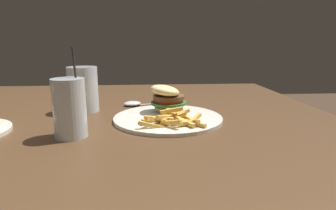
{
  "coord_description": "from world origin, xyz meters",
  "views": [
    {
      "loc": [
        -0.77,
        -0.1,
        0.92
      ],
      "look_at": [
        0.01,
        -0.16,
        0.74
      ],
      "focal_mm": 30.0,
      "sensor_mm": 36.0,
      "label": 1
    }
  ],
  "objects_px": {
    "beer_glass": "(83,90)",
    "juice_glass": "(70,111)",
    "spoon": "(134,104)",
    "meal_plate_near": "(168,110)"
  },
  "relations": [
    {
      "from": "beer_glass",
      "to": "spoon",
      "type": "relative_size",
      "value": 0.75
    },
    {
      "from": "beer_glass",
      "to": "juice_glass",
      "type": "bearing_deg",
      "value": -174.59
    },
    {
      "from": "meal_plate_near",
      "to": "beer_glass",
      "type": "height_order",
      "value": "beer_glass"
    },
    {
      "from": "beer_glass",
      "to": "juice_glass",
      "type": "relative_size",
      "value": 0.69
    },
    {
      "from": "beer_glass",
      "to": "spoon",
      "type": "xyz_separation_m",
      "value": [
        0.07,
        -0.16,
        -0.06
      ]
    },
    {
      "from": "beer_glass",
      "to": "juice_glass",
      "type": "xyz_separation_m",
      "value": [
        -0.25,
        -0.02,
        -0.01
      ]
    },
    {
      "from": "juice_glass",
      "to": "beer_glass",
      "type": "bearing_deg",
      "value": 5.41
    },
    {
      "from": "spoon",
      "to": "juice_glass",
      "type": "bearing_deg",
      "value": 53.81
    },
    {
      "from": "meal_plate_near",
      "to": "spoon",
      "type": "distance_m",
      "value": 0.2
    },
    {
      "from": "juice_glass",
      "to": "spoon",
      "type": "height_order",
      "value": "juice_glass"
    }
  ]
}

